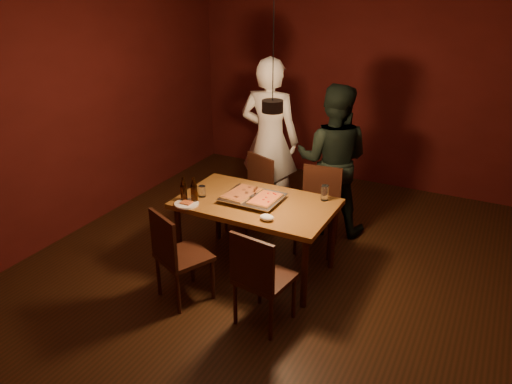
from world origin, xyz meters
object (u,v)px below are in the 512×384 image
at_px(dining_table, 256,208).
at_px(plate_slice, 187,204).
at_px(chair_near_left, 175,249).
at_px(pizza_tray, 253,199).
at_px(beer_bottle_a, 184,189).
at_px(chair_far_right, 319,201).
at_px(pendant_lamp, 273,105).
at_px(diner_white, 270,140).
at_px(chair_far_left, 253,188).
at_px(diner_dark, 332,160).
at_px(chair_near_right, 259,272).
at_px(beer_bottle_b, 194,190).

distance_m(dining_table, plate_slice, 0.67).
distance_m(chair_near_left, pizza_tray, 0.91).
height_order(beer_bottle_a, plate_slice, beer_bottle_a).
xyz_separation_m(chair_far_right, chair_near_left, (-0.77, -1.54, 0.00)).
bearing_deg(chair_far_right, pendant_lamp, 73.80).
xyz_separation_m(chair_far_right, diner_white, (-0.82, 0.47, 0.43)).
height_order(chair_far_left, pizza_tray, chair_far_left).
relative_size(dining_table, diner_dark, 0.88).
xyz_separation_m(chair_far_left, pendant_lamp, (0.65, -0.91, 1.22)).
xyz_separation_m(dining_table, chair_near_right, (0.44, -0.79, -0.14)).
bearing_deg(beer_bottle_a, pizza_tray, 27.30).
relative_size(chair_near_left, beer_bottle_b, 2.21).
relative_size(chair_near_left, diner_dark, 0.33).
bearing_deg(beer_bottle_a, chair_far_right, 45.85).
bearing_deg(pendant_lamp, chair_near_right, -72.68).
distance_m(chair_near_left, beer_bottle_a, 0.65).
bearing_deg(beer_bottle_b, chair_near_left, -75.94).
xyz_separation_m(chair_far_left, pizza_tray, (0.37, -0.73, 0.24)).
relative_size(chair_far_left, chair_near_left, 0.98).
bearing_deg(diner_white, dining_table, 104.68).
relative_size(plate_slice, diner_white, 0.12).
bearing_deg(chair_far_left, beer_bottle_a, 100.11).
bearing_deg(beer_bottle_a, chair_near_right, -24.72).
bearing_deg(beer_bottle_b, beer_bottle_a, -164.78).
relative_size(chair_near_right, pizza_tray, 0.88).
relative_size(beer_bottle_b, diner_white, 0.13).
bearing_deg(chair_far_right, chair_near_left, 55.80).
bearing_deg(dining_table, diner_dark, 72.80).
relative_size(chair_far_left, pizza_tray, 0.99).
height_order(chair_near_left, pendant_lamp, pendant_lamp).
height_order(chair_near_left, diner_dark, diner_dark).
distance_m(dining_table, chair_far_right, 0.84).
distance_m(dining_table, chair_far_left, 0.85).
distance_m(diner_white, pendant_lamp, 1.73).
height_order(plate_slice, diner_dark, diner_dark).
relative_size(chair_far_right, chair_near_left, 0.87).
bearing_deg(chair_far_left, diner_dark, -128.72).
height_order(diner_dark, pendant_lamp, pendant_lamp).
height_order(beer_bottle_a, pendant_lamp, pendant_lamp).
bearing_deg(dining_table, plate_slice, -146.65).
relative_size(dining_table, pizza_tray, 2.73).
distance_m(pizza_tray, pendant_lamp, 1.04).
bearing_deg(chair_near_right, beer_bottle_a, 163.08).
xyz_separation_m(dining_table, chair_near_left, (-0.39, -0.81, -0.14)).
height_order(dining_table, plate_slice, plate_slice).
bearing_deg(dining_table, chair_near_right, -61.10).
bearing_deg(chair_far_left, chair_near_right, 140.81).
relative_size(chair_near_right, pendant_lamp, 0.44).
bearing_deg(chair_near_left, beer_bottle_a, 139.57).
distance_m(chair_near_right, pendant_lamp, 1.38).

